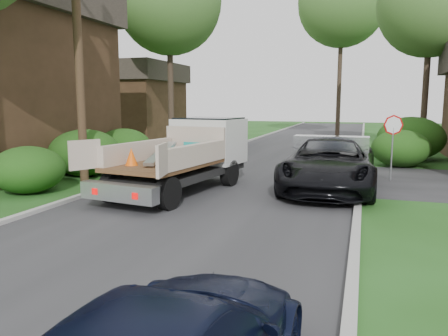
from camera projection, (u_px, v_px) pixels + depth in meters
ground at (161, 237)px, 9.61m from camera, size 120.00×120.00×0.00m
road at (262, 170)px, 19.03m from camera, size 8.00×90.00×0.02m
curb_left at (176, 165)px, 20.26m from camera, size 0.20×90.00×0.12m
curb_right at (360, 174)px, 17.78m from camera, size 0.20×90.00×0.12m
stop_sign at (393, 134)px, 16.25m from camera, size 0.71×0.32×2.48m
utility_pole at (78, 37)px, 15.19m from camera, size 2.42×1.25×10.00m
house_left_far at (127, 101)px, 33.95m from camera, size 7.56×7.56×6.00m
hedge_left_a at (28, 170)px, 14.20m from camera, size 2.34×2.34×1.53m
hedge_left_b at (85, 153)px, 17.56m from camera, size 2.86×2.86×1.87m
hedge_left_c at (124, 146)px, 20.96m from camera, size 2.60×2.60×1.70m
hedge_right_a at (401, 148)px, 19.97m from camera, size 2.60×2.60×1.70m
hedge_right_b at (411, 138)px, 22.55m from camera, size 3.38×3.38×2.21m
tree_left_far at (169, 2)px, 26.55m from camera, size 6.40×6.40×12.20m
tree_right_far at (431, 4)px, 24.91m from camera, size 6.00×6.00×11.50m
tree_center_far at (342, 3)px, 35.62m from camera, size 7.20×7.20×14.60m
flatbed_truck at (193, 151)px, 14.94m from camera, size 3.51×6.62×2.39m
black_pickup at (330, 164)px, 14.65m from camera, size 2.95×6.34×1.76m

